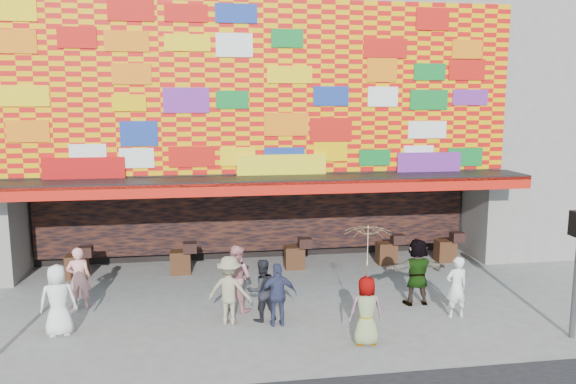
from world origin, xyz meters
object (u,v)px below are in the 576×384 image
at_px(ped_e, 278,295).
at_px(ped_g, 366,311).
at_px(ped_b, 79,278).
at_px(parasol, 368,246).
at_px(ped_c, 262,290).
at_px(ped_i, 236,278).
at_px(ped_h, 456,287).
at_px(ped_d, 230,290).
at_px(ped_a, 58,300).
at_px(ped_f, 417,272).

bearing_deg(ped_e, ped_g, 142.63).
bearing_deg(ped_b, parasol, 148.27).
relative_size(ped_c, ped_i, 0.90).
distance_m(ped_c, ped_i, 0.95).
relative_size(ped_c, ped_e, 1.00).
relative_size(ped_c, ped_g, 1.00).
xyz_separation_m(ped_h, parasol, (-2.59, -1.14, 1.41)).
bearing_deg(ped_d, ped_h, -164.81).
bearing_deg(ped_e, ped_a, -3.42).
distance_m(ped_b, ped_d, 3.99).
bearing_deg(ped_a, ped_e, 168.55).
distance_m(ped_f, ped_i, 4.61).
distance_m(ped_a, ped_b, 1.61).
height_order(ped_c, ped_d, ped_d).
distance_m(ped_a, ped_f, 8.64).
relative_size(ped_a, ped_d, 1.00).
bearing_deg(parasol, ped_h, 23.79).
height_order(ped_b, ped_e, ped_b).
distance_m(ped_a, ped_c, 4.56).
height_order(ped_b, ped_d, ped_d).
xyz_separation_m(ped_a, ped_h, (9.22, -0.40, -0.05)).
bearing_deg(ped_e, ped_h, 177.52).
distance_m(ped_f, ped_g, 2.92).
bearing_deg(ped_f, ped_e, 13.98).
height_order(ped_d, parasol, parasol).
relative_size(ped_c, ped_f, 0.87).
distance_m(ped_d, ped_e, 1.15).
xyz_separation_m(ped_f, ped_h, (0.60, -0.99, -0.11)).
relative_size(ped_g, ped_i, 0.90).
bearing_deg(ped_i, ped_b, 28.35).
height_order(ped_e, parasol, parasol).
bearing_deg(ped_i, ped_d, 114.08).
relative_size(ped_f, ped_h, 1.15).
bearing_deg(ped_h, ped_b, -16.89).
relative_size(ped_e, ped_f, 0.87).
xyz_separation_m(ped_e, ped_h, (4.32, -0.15, 0.01)).
relative_size(ped_a, ped_i, 0.97).
height_order(ped_c, ped_i, ped_i).
distance_m(ped_c, ped_f, 4.08).
relative_size(ped_c, ped_h, 0.99).
distance_m(ped_a, ped_h, 9.23).
bearing_deg(ped_d, ped_i, -84.39).
xyz_separation_m(ped_a, ped_g, (6.63, -1.54, -0.06)).
distance_m(ped_h, ped_i, 5.36).
relative_size(ped_a, ped_c, 1.08).
relative_size(ped_i, parasol, 0.89).
distance_m(ped_g, parasol, 1.41).
bearing_deg(parasol, ped_e, 143.15).
xyz_separation_m(ped_b, ped_d, (3.68, -1.55, 0.02)).
bearing_deg(ped_f, ped_h, 122.64).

